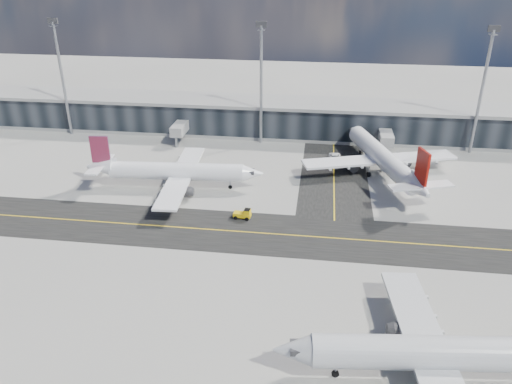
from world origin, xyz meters
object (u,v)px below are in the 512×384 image
airliner_redtail (383,158)px  baggage_tug (244,214)px  airliner_af (174,171)px  service_van (335,158)px  airliner_near (447,354)px

airliner_redtail → baggage_tug: bearing=-156.4°
airliner_af → baggage_tug: (15.82, -11.09, -2.52)m
airliner_af → service_van: airliner_af is taller
service_van → airliner_af: bearing=-153.1°
airliner_af → service_van: 36.99m
baggage_tug → service_van: 33.52m
baggage_tug → service_van: baggage_tug is taller
airliner_near → baggage_tug: (-27.76, 33.59, -2.74)m
airliner_redtail → service_van: (-9.74, 6.31, -3.08)m
airliner_af → baggage_tug: airliner_af is taller
airliner_af → airliner_near: (43.58, -44.68, 0.22)m
airliner_near → baggage_tug: airliner_near is taller
airliner_af → baggage_tug: size_ratio=11.10×
airliner_redtail → baggage_tug: size_ratio=12.03×
airliner_near → airliner_af: bearing=38.1°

